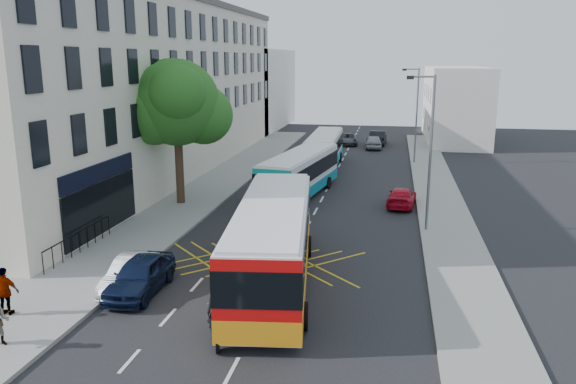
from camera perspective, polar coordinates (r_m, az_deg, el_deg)
The scene contains 21 objects.
ground at distance 19.86m, azimuth -3.30°, elevation -13.35°, with size 120.00×120.00×0.00m, color black.
pavement_left at distance 35.77m, azimuth -10.80°, elevation -1.15°, with size 5.00×70.00×0.15m, color gray.
pavement_right at distance 33.54m, azimuth 15.62°, elevation -2.40°, with size 3.00×70.00×0.15m, color gray.
terrace_main at distance 45.59m, azimuth -13.36°, elevation 10.34°, with size 8.30×45.00×13.50m.
terrace_far at distance 74.59m, azimuth -3.71°, elevation 10.38°, with size 8.00×20.00×10.00m, color silver.
building_right at distance 65.71m, azimuth 16.58°, elevation 8.58°, with size 6.00×18.00×8.00m, color silver.
street_tree at distance 34.73m, azimuth -11.29°, elevation 8.81°, with size 6.30×5.70×8.80m.
lamp_near at distance 29.56m, azimuth 14.12°, elevation 4.62°, with size 1.45×0.15×8.00m.
lamp_far at distance 49.41m, azimuth 12.84°, elevation 8.09°, with size 1.45×0.15×8.00m.
railings at distance 27.76m, azimuth -20.45°, elevation -4.67°, with size 0.08×5.60×1.14m, color black, non-canonical shape.
bus_near at distance 22.60m, azimuth -1.56°, elevation -5.07°, with size 4.29×12.22×3.36m.
bus_mid at distance 36.95m, azimuth 1.20°, elevation 1.87°, with size 3.99×10.60×2.91m.
bus_far at distance 47.27m, azimuth 3.71°, elevation 4.33°, with size 2.63×10.06×2.82m.
motorbike at distance 18.56m, azimuth -7.25°, elevation -12.33°, with size 0.87×2.10×1.93m.
parked_car_blue at distance 22.81m, azimuth -14.78°, elevation -8.19°, with size 1.67×4.15×1.41m, color #0C1733.
parked_car_silver at distance 23.35m, azimuth -15.56°, elevation -7.94°, with size 1.33×3.81×1.26m, color #B9BCC1.
red_hatchback at distance 35.43m, azimuth 11.47°, elevation -0.49°, with size 1.61×3.97×1.15m, color #B6071B.
distant_car_grey at distance 60.16m, azimuth 6.07°, elevation 5.38°, with size 1.96×4.24×1.18m, color #404248.
distant_car_silver at distance 57.72m, azimuth 8.70°, elevation 5.06°, with size 1.62×4.03×1.37m, color #93969A.
distant_car_dark at distance 60.48m, azimuth 9.14°, elevation 5.48°, with size 1.58×4.53×1.49m, color black.
pedestrian_far at distance 22.19m, azimuth -26.81°, elevation -9.00°, with size 1.02×0.42×1.74m, color gray.
Camera 1 is at (4.35, -17.19, 8.94)m, focal length 35.00 mm.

